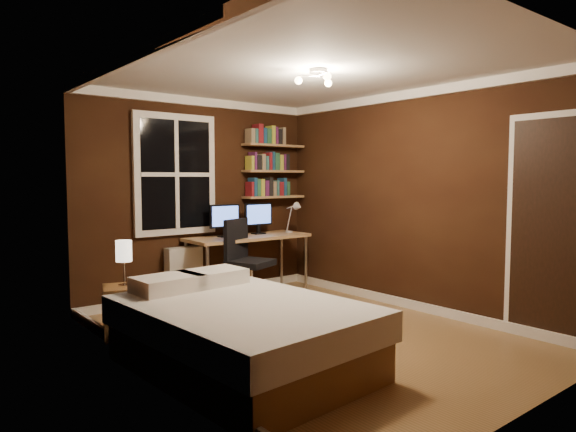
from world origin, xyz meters
TOP-DOWN VIEW (x-y plane):
  - floor at (0.00, 0.00)m, footprint 4.20×4.20m
  - wall_back at (0.00, 2.10)m, footprint 3.20×0.04m
  - wall_left at (-1.60, 0.00)m, footprint 0.04×4.20m
  - wall_right at (1.60, 0.00)m, footprint 0.04×4.20m
  - ceiling at (0.00, 0.00)m, footprint 3.20×4.20m
  - window at (-0.35, 2.06)m, footprint 1.06×0.06m
  - door at (1.59, -1.55)m, footprint 0.03×0.82m
  - ceiling_fixture at (0.00, -0.10)m, footprint 0.44×0.44m
  - bookshelf_lower at (1.08, 1.98)m, footprint 0.92×0.22m
  - books_row_lower at (1.08, 1.98)m, footprint 0.66×0.16m
  - bookshelf_middle at (1.08, 1.98)m, footprint 0.92×0.22m
  - books_row_middle at (1.08, 1.98)m, footprint 0.66×0.16m
  - bookshelf_upper at (1.08, 1.98)m, footprint 0.92×0.22m
  - books_row_upper at (1.08, 1.98)m, footprint 0.54×0.16m
  - bed at (-1.00, -0.31)m, footprint 1.55×2.06m
  - nightstand at (-1.39, 1.08)m, footprint 0.49×0.49m
  - bedside_lamp at (-1.39, 1.08)m, footprint 0.15×0.15m
  - radiator at (-0.30, 1.98)m, footprint 0.45×0.16m
  - desk at (0.51, 1.78)m, footprint 1.62×0.61m
  - monitor_left at (0.21, 1.86)m, footprint 0.42×0.12m
  - monitor_right at (0.73, 1.86)m, footprint 0.42×0.12m
  - desk_lamp at (1.16, 1.66)m, footprint 0.14×0.32m
  - office_chair at (0.21, 1.37)m, footprint 0.60×0.60m

SIDE VIEW (x-z plane):
  - floor at x=0.00m, z-range 0.00..0.00m
  - nightstand at x=-1.39m, z-range 0.00..0.49m
  - bed at x=-1.00m, z-range -0.05..0.62m
  - radiator at x=-0.30m, z-range 0.00..0.67m
  - office_chair at x=0.21m, z-range -0.12..0.90m
  - bedside_lamp at x=-1.39m, z-range 0.49..0.92m
  - desk at x=0.51m, z-range 0.32..1.10m
  - monitor_left at x=0.21m, z-range 0.77..1.18m
  - monitor_right at x=0.73m, z-range 0.77..1.18m
  - desk_lamp at x=1.16m, z-range 0.77..1.21m
  - door at x=1.59m, z-range 0.00..2.05m
  - wall_back at x=0.00m, z-range 0.00..2.50m
  - wall_left at x=-1.60m, z-range 0.00..2.50m
  - wall_right at x=1.60m, z-range 0.00..2.50m
  - bookshelf_lower at x=1.08m, z-range 1.24..1.26m
  - books_row_lower at x=1.08m, z-range 1.26..1.49m
  - window at x=-0.35m, z-range 0.82..2.28m
  - bookshelf_middle at x=1.08m, z-range 1.59..1.61m
  - books_row_middle at x=1.08m, z-range 1.61..1.84m
  - bookshelf_upper at x=1.08m, z-range 1.94..1.96m
  - books_row_upper at x=1.08m, z-range 1.96..2.20m
  - ceiling_fixture at x=0.00m, z-range 2.31..2.49m
  - ceiling at x=0.00m, z-range 2.49..2.51m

